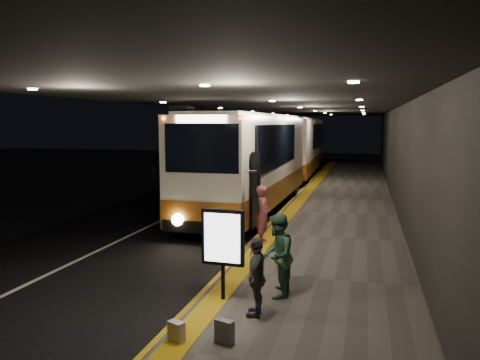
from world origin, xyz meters
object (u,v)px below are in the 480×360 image
at_px(info_sign, 223,239).
at_px(stanchion_post, 239,245).
at_px(passenger_boarding, 263,214).
at_px(passenger_waiting_green, 277,255).
at_px(coach_main, 251,166).
at_px(coach_second, 297,149).
at_px(passenger_waiting_grey, 256,277).
at_px(bag_polka, 224,331).
at_px(bag_plain, 176,332).

height_order(info_sign, stanchion_post, info_sign).
distance_m(passenger_boarding, passenger_waiting_green, 4.42).
distance_m(coach_main, passenger_boarding, 6.23).
height_order(coach_second, info_sign, coach_second).
height_order(coach_main, passenger_boarding, coach_main).
xyz_separation_m(coach_second, stanchion_post, (1.73, -21.92, -1.18)).
bearing_deg(passenger_waiting_grey, coach_second, -177.15).
xyz_separation_m(passenger_waiting_grey, bag_polka, (-0.26, -1.21, -0.56)).
xyz_separation_m(coach_second, passenger_boarding, (1.78, -19.32, -0.88)).
xyz_separation_m(coach_second, bag_polka, (2.55, -25.84, -1.55)).
xyz_separation_m(passenger_boarding, passenger_waiting_green, (1.23, -4.25, 0.01)).
height_order(coach_main, info_sign, coach_main).
distance_m(coach_second, passenger_boarding, 19.42).
distance_m(passenger_waiting_grey, bag_polka, 1.36).
height_order(passenger_boarding, info_sign, info_sign).
distance_m(passenger_waiting_grey, info_sign, 1.14).
relative_size(bag_plain, stanchion_post, 0.30).
distance_m(info_sign, stanchion_post, 2.25).
bearing_deg(coach_main, coach_second, 90.58).
relative_size(info_sign, stanchion_post, 1.64).
bearing_deg(coach_second, passenger_waiting_grey, -84.62).
relative_size(coach_main, info_sign, 6.85).
distance_m(passenger_boarding, stanchion_post, 2.61).
distance_m(passenger_waiting_green, bag_polka, 2.41).
height_order(bag_polka, stanchion_post, stanchion_post).
distance_m(coach_second, stanchion_post, 22.02).
bearing_deg(passenger_waiting_grey, coach_main, -169.46).
distance_m(coach_main, coach_second, 13.42).
xyz_separation_m(coach_second, passenger_waiting_grey, (2.81, -24.63, -1.00)).
xyz_separation_m(coach_second, bag_plain, (1.78, -26.01, -1.57)).
relative_size(coach_main, bag_polka, 33.37).
distance_m(coach_main, passenger_waiting_green, 10.62).
height_order(coach_second, passenger_waiting_grey, coach_second).
bearing_deg(coach_main, passenger_boarding, -72.32).
bearing_deg(coach_main, stanchion_post, -77.66).
relative_size(passenger_boarding, bag_plain, 5.08).
bearing_deg(bag_plain, bag_polka, 12.14).
xyz_separation_m(passenger_waiting_grey, bag_plain, (-1.03, -1.38, -0.58)).
xyz_separation_m(bag_polka, stanchion_post, (-0.83, 3.92, 0.38)).
relative_size(coach_second, passenger_waiting_grey, 8.42).
distance_m(coach_second, passenger_waiting_green, 23.78).
relative_size(passenger_boarding, passenger_waiting_grey, 1.16).
relative_size(coach_main, coach_second, 1.02).
xyz_separation_m(passenger_waiting_green, passenger_waiting_grey, (-0.19, -1.06, -0.12)).
bearing_deg(coach_second, bag_polka, -85.49).
relative_size(coach_main, passenger_waiting_grey, 8.57).
bearing_deg(passenger_waiting_green, passenger_waiting_grey, -10.74).
xyz_separation_m(coach_main, passenger_waiting_green, (3.03, -10.15, -0.89)).
relative_size(passenger_waiting_green, stanchion_post, 1.53).
xyz_separation_m(coach_main, info_sign, (2.00, -10.62, -0.50)).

